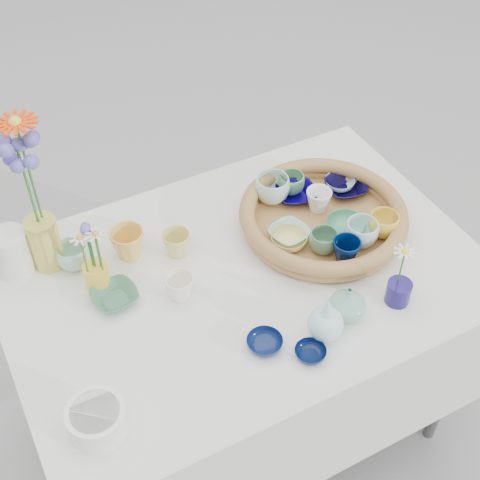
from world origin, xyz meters
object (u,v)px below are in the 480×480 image
bud_vase_seafoam (348,303)px  tall_vase_yellow (45,243)px  display_table (243,421)px  wicker_tray (323,218)px

bud_vase_seafoam → tall_vase_yellow: tall_vase_yellow is taller
display_table → bud_vase_seafoam: (0.16, -0.25, 0.81)m
display_table → wicker_tray: (0.28, 0.05, 0.80)m
wicker_tray → tall_vase_yellow: size_ratio=3.04×
wicker_tray → display_table: bearing=-169.9°
bud_vase_seafoam → display_table: bearing=122.8°
wicker_tray → tall_vase_yellow: tall_vase_yellow is taller
wicker_tray → bud_vase_seafoam: bud_vase_seafoam is taller
bud_vase_seafoam → tall_vase_yellow: bearing=139.2°
display_table → wicker_tray: size_ratio=2.66×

